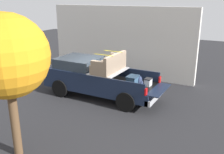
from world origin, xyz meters
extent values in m
plane|color=#262628|center=(0.00, 0.00, 0.00)|extent=(40.00, 40.00, 0.00)
cube|color=#162138|center=(0.00, 0.00, 0.63)|extent=(5.50, 1.92, 0.44)
cube|color=black|center=(-1.20, 0.00, 0.87)|extent=(2.80, 1.80, 0.04)
cube|color=#162138|center=(-1.20, 0.93, 1.10)|extent=(2.80, 0.06, 0.50)
cube|color=#162138|center=(-1.20, -0.93, 1.10)|extent=(2.80, 0.06, 0.50)
cube|color=#162138|center=(0.17, 0.00, 1.10)|extent=(0.06, 1.80, 0.50)
cube|color=#162138|center=(-2.88, 0.00, 0.87)|extent=(0.55, 1.80, 0.04)
cube|color=#B2B2B7|center=(-0.43, 0.00, 1.37)|extent=(1.25, 1.92, 0.04)
cube|color=#162138|center=(1.35, 0.00, 1.10)|extent=(2.30, 1.92, 0.50)
cube|color=#2D3842|center=(1.25, 0.00, 1.59)|extent=(1.94, 1.76, 0.47)
cube|color=#162138|center=(2.70, 0.00, 1.04)|extent=(0.40, 1.82, 0.38)
cube|color=#B2B2B7|center=(-2.72, 0.00, 0.53)|extent=(0.24, 1.92, 0.24)
cube|color=red|center=(-2.62, 0.88, 1.03)|extent=(0.06, 0.20, 0.28)
cube|color=red|center=(-2.62, -0.88, 1.03)|extent=(0.06, 0.20, 0.28)
cylinder|color=black|center=(1.75, 0.88, 0.43)|extent=(0.86, 0.30, 0.86)
cylinder|color=black|center=(1.75, -0.88, 0.43)|extent=(0.86, 0.30, 0.86)
cylinder|color=black|center=(-1.75, 0.88, 0.43)|extent=(0.86, 0.30, 0.86)
cylinder|color=black|center=(-1.75, -0.88, 0.43)|extent=(0.86, 0.30, 0.86)
cube|color=#335170|center=(-1.77, 0.28, 1.12)|extent=(0.40, 0.55, 0.46)
cube|color=#23394E|center=(-1.77, 0.28, 1.38)|extent=(0.44, 0.59, 0.05)
ellipsoid|color=#283351|center=(-1.98, -0.02, 1.12)|extent=(0.20, 0.31, 0.45)
ellipsoid|color=#283351|center=(-2.09, -0.02, 1.05)|extent=(0.09, 0.22, 0.20)
cube|color=white|center=(-2.30, -0.22, 1.04)|extent=(0.26, 0.34, 0.30)
cube|color=#262628|center=(-2.30, -0.22, 1.21)|extent=(0.28, 0.36, 0.04)
cube|color=#84705B|center=(-0.43, 0.00, 1.60)|extent=(0.86, 1.96, 0.42)
cube|color=#84705B|center=(-0.78, 0.00, 2.01)|extent=(0.16, 1.96, 0.40)
cube|color=#84705B|center=(-0.38, 0.88, 1.92)|extent=(0.62, 0.20, 0.22)
cube|color=#84705B|center=(-0.38, -0.88, 1.92)|extent=(0.62, 0.20, 0.22)
cube|color=yellow|center=(-0.43, 0.44, 2.22)|extent=(0.96, 0.03, 0.02)
cube|color=yellow|center=(-0.43, -0.44, 2.22)|extent=(0.96, 0.03, 0.02)
cube|color=silver|center=(0.93, -3.82, 2.08)|extent=(9.23, 0.36, 4.16)
cylinder|color=brown|center=(-0.14, 5.28, 1.20)|extent=(0.26, 0.26, 2.39)
sphere|color=orange|center=(-0.14, 5.28, 3.12)|extent=(2.40, 2.40, 2.40)
camera|label=1|loc=(-5.93, 9.92, 4.69)|focal=40.80mm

